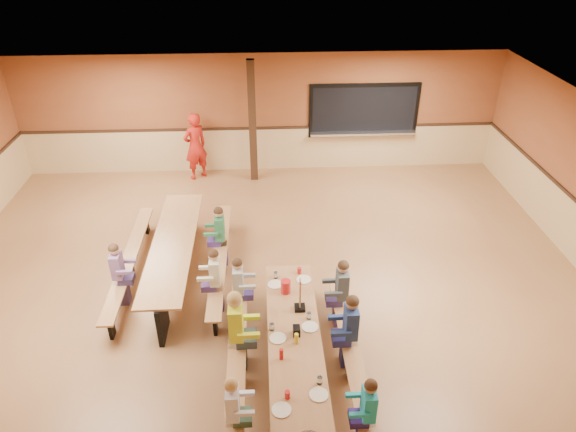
{
  "coord_description": "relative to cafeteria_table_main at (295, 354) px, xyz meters",
  "views": [
    {
      "loc": [
        0.02,
        -7.33,
        5.93
      ],
      "look_at": [
        0.45,
        0.59,
        1.15
      ],
      "focal_mm": 32.0,
      "sensor_mm": 36.0,
      "label": 1
    }
  ],
  "objects": [
    {
      "name": "ground",
      "position": [
        -0.4,
        2.16,
        -0.53
      ],
      "size": [
        12.0,
        12.0,
        0.0
      ],
      "primitive_type": "plane",
      "color": "brown",
      "rests_on": "ground"
    },
    {
      "name": "room_envelope",
      "position": [
        -0.4,
        2.16,
        0.16
      ],
      "size": [
        12.04,
        10.04,
        3.02
      ],
      "color": "brown",
      "rests_on": "ground"
    },
    {
      "name": "kitchen_pass_through",
      "position": [
        2.2,
        7.12,
        0.96
      ],
      "size": [
        2.78,
        0.28,
        1.38
      ],
      "color": "black",
      "rests_on": "ground"
    },
    {
      "name": "structural_post",
      "position": [
        -0.6,
        6.56,
        0.97
      ],
      "size": [
        0.18,
        0.18,
        3.0
      ],
      "primitive_type": "cube",
      "color": "black",
      "rests_on": "ground"
    },
    {
      "name": "cafeteria_table_main",
      "position": [
        0.0,
        0.0,
        0.0
      ],
      "size": [
        1.91,
        3.7,
        0.74
      ],
      "color": "#9C6A3E",
      "rests_on": "ground"
    },
    {
      "name": "cafeteria_table_second",
      "position": [
        -2.04,
        2.6,
        0.0
      ],
      "size": [
        1.91,
        3.7,
        0.74
      ],
      "color": "#9C6A3E",
      "rests_on": "ground"
    },
    {
      "name": "seated_child_white_left",
      "position": [
        -0.83,
        -0.99,
        0.06
      ],
      "size": [
        0.35,
        0.28,
        1.16
      ],
      "primitive_type": null,
      "color": "silver",
      "rests_on": "ground"
    },
    {
      "name": "seated_adult_yellow",
      "position": [
        -0.83,
        0.35,
        0.15
      ],
      "size": [
        0.44,
        0.36,
        1.36
      ],
      "primitive_type": null,
      "color": "#CDE021",
      "rests_on": "ground"
    },
    {
      "name": "seated_child_grey_left",
      "position": [
        -0.83,
        1.39,
        0.07
      ],
      "size": [
        0.36,
        0.29,
        1.19
      ],
      "primitive_type": null,
      "color": "#ADADAD",
      "rests_on": "ground"
    },
    {
      "name": "seated_child_teal_right",
      "position": [
        0.83,
        -1.08,
        0.05
      ],
      "size": [
        0.34,
        0.28,
        1.15
      ],
      "primitive_type": null,
      "color": "teal",
      "rests_on": "ground"
    },
    {
      "name": "seated_child_navy_right",
      "position": [
        0.83,
        0.3,
        0.11
      ],
      "size": [
        0.4,
        0.33,
        1.27
      ],
      "primitive_type": null,
      "color": "navy",
      "rests_on": "ground"
    },
    {
      "name": "seated_child_char_right",
      "position": [
        0.83,
        1.16,
        0.09
      ],
      "size": [
        0.38,
        0.31,
        1.24
      ],
      "primitive_type": null,
      "color": "#434A4C",
      "rests_on": "ground"
    },
    {
      "name": "seated_child_purple_sec",
      "position": [
        -2.87,
        1.89,
        0.07
      ],
      "size": [
        0.36,
        0.3,
        1.2
      ],
      "primitive_type": null,
      "color": "slate",
      "rests_on": "ground"
    },
    {
      "name": "seated_child_green_sec",
      "position": [
        -1.22,
        2.97,
        0.08
      ],
      "size": [
        0.37,
        0.31,
        1.22
      ],
      "primitive_type": null,
      "color": "#2D7044",
      "rests_on": "ground"
    },
    {
      "name": "seated_child_tan_sec",
      "position": [
        -1.22,
        1.64,
        0.07
      ],
      "size": [
        0.37,
        0.3,
        1.2
      ],
      "primitive_type": null,
      "color": "beige",
      "rests_on": "ground"
    },
    {
      "name": "standing_woman",
      "position": [
        -2.04,
        6.71,
        0.33
      ],
      "size": [
        0.74,
        0.7,
        1.71
      ],
      "primitive_type": "imported",
      "rotation": [
        0.0,
        0.0,
        3.79
      ],
      "color": "red",
      "rests_on": "ground"
    },
    {
      "name": "punch_pitcher",
      "position": [
        -0.07,
        1.11,
        0.32
      ],
      "size": [
        0.16,
        0.16,
        0.22
      ],
      "primitive_type": "cylinder",
      "color": "red",
      "rests_on": "cafeteria_table_main"
    },
    {
      "name": "napkin_dispenser",
      "position": [
        0.03,
        0.17,
        0.28
      ],
      "size": [
        0.1,
        0.14,
        0.13
      ],
      "primitive_type": "cube",
      "color": "black",
      "rests_on": "cafeteria_table_main"
    },
    {
      "name": "condiment_mustard",
      "position": [
        0.02,
        -0.0,
        0.3
      ],
      "size": [
        0.06,
        0.06,
        0.17
      ],
      "primitive_type": "cylinder",
      "color": "yellow",
      "rests_on": "cafeteria_table_main"
    },
    {
      "name": "condiment_ketchup",
      "position": [
        -0.2,
        -0.28,
        0.3
      ],
      "size": [
        0.06,
        0.06,
        0.17
      ],
      "primitive_type": "cylinder",
      "color": "#B2140F",
      "rests_on": "cafeteria_table_main"
    },
    {
      "name": "table_paddle",
      "position": [
        0.12,
        0.7,
        0.35
      ],
      "size": [
        0.16,
        0.16,
        0.56
      ],
      "color": "black",
      "rests_on": "cafeteria_table_main"
    },
    {
      "name": "place_settings",
      "position": [
        -0.0,
        0.0,
        0.27
      ],
      "size": [
        0.65,
        3.3,
        0.11
      ],
      "primitive_type": null,
      "color": "beige",
      "rests_on": "cafeteria_table_main"
    }
  ]
}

